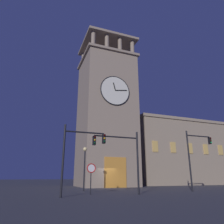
{
  "coord_description": "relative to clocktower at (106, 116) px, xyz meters",
  "views": [
    {
      "loc": [
        9.8,
        26.72,
        1.42
      ],
      "look_at": [
        -2.28,
        -4.95,
        11.76
      ],
      "focal_mm": 34.02,
      "sensor_mm": 36.0,
      "label": 1
    }
  ],
  "objects": [
    {
      "name": "adjacent_wing_building",
      "position": [
        -17.01,
        -1.8,
        -5.07
      ],
      "size": [
        21.69,
        6.69,
        11.77
      ],
      "color": "gray",
      "rests_on": "ground_plane"
    },
    {
      "name": "traffic_signal_mid",
      "position": [
        7.63,
        15.4,
        -7.5
      ],
      "size": [
        3.35,
        0.41,
        5.29
      ],
      "color": "black",
      "rests_on": "ground_plane"
    },
    {
      "name": "street_lamp",
      "position": [
        5.56,
        9.11,
        -7.8
      ],
      "size": [
        0.44,
        0.44,
        4.48
      ],
      "color": "black",
      "rests_on": "ground_plane"
    },
    {
      "name": "no_horn_sign",
      "position": [
        6.06,
        13.6,
        -9.04
      ],
      "size": [
        0.78,
        0.14,
        2.5
      ],
      "color": "black",
      "rests_on": "ground_plane"
    },
    {
      "name": "traffic_signal_near",
      "position": [
        3.71,
        14.96,
        -7.49
      ],
      "size": [
        4.13,
        0.41,
        5.25
      ],
      "color": "black",
      "rests_on": "ground_plane"
    },
    {
      "name": "ground_plane",
      "position": [
        1.25,
        4.92,
        -10.98
      ],
      "size": [
        200.0,
        200.0,
        0.0
      ],
      "primitive_type": "plane",
      "color": "#424247"
    },
    {
      "name": "traffic_signal_far",
      "position": [
        -5.52,
        13.43,
        -6.94
      ],
      "size": [
        3.3,
        0.41,
        6.16
      ],
      "color": "black",
      "rests_on": "ground_plane"
    },
    {
      "name": "clocktower",
      "position": [
        0.0,
        0.0,
        0.0
      ],
      "size": [
        8.76,
        8.56,
        27.35
      ],
      "color": "gray",
      "rests_on": "ground_plane"
    }
  ]
}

